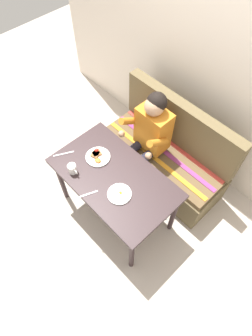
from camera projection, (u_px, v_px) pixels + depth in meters
ground_plane at (116, 211)px, 3.23m from camera, size 8.00×8.00×0.00m
back_wall at (214, 63)px, 2.64m from camera, size 4.40×0.10×2.60m
table at (114, 181)px, 2.69m from camera, size 1.20×0.70×0.73m
couch at (165, 156)px, 3.25m from camera, size 1.44×0.56×1.00m
person at (148, 134)px, 2.90m from camera, size 0.45×0.61×1.21m
plate_breakfast at (98, 156)px, 2.74m from camera, size 0.24×0.24×0.05m
plate_eggs at (119, 194)px, 2.52m from camera, size 0.22×0.22×0.04m
coffee_mug at (72, 169)px, 2.61m from camera, size 0.12×0.08×0.10m
fork at (89, 194)px, 2.52m from camera, size 0.08×0.16×0.00m
knife at (64, 154)px, 2.77m from camera, size 0.10×0.18×0.00m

